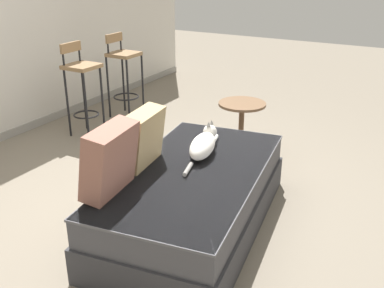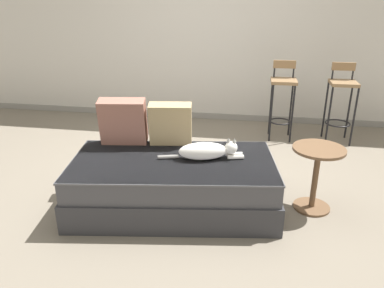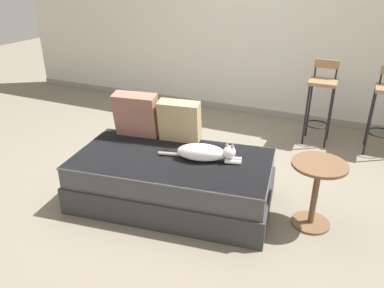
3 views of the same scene
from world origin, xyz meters
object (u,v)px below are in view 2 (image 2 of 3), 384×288
object	(u,v)px
bar_stool_near_window	(283,93)
bar_stool_by_doorway	(341,96)
throw_pillow_middle	(171,124)
side_table	(316,170)
couch	(173,183)
cat	(207,151)
throw_pillow_corner	(123,122)

from	to	relation	value
bar_stool_near_window	bar_stool_by_doorway	bearing A→B (deg)	-0.06
throw_pillow_middle	bar_stool_near_window	size ratio (longest dim) A/B	0.41
throw_pillow_middle	side_table	size ratio (longest dim) A/B	0.71
couch	cat	world-z (taller)	cat
bar_stool_by_doorway	side_table	bearing A→B (deg)	-106.30
throw_pillow_corner	side_table	world-z (taller)	throw_pillow_corner
couch	throw_pillow_corner	distance (m)	0.75
throw_pillow_corner	throw_pillow_middle	distance (m)	0.44
throw_pillow_middle	couch	bearing A→B (deg)	-75.06
bar_stool_by_doorway	bar_stool_near_window	bearing A→B (deg)	179.94
couch	side_table	xyz separation A→B (m)	(1.22, 0.17, 0.15)
couch	cat	distance (m)	0.42
bar_stool_near_window	throw_pillow_middle	bearing A→B (deg)	-125.17
throw_pillow_corner	cat	size ratio (longest dim) A/B	0.61
throw_pillow_corner	throw_pillow_middle	bearing A→B (deg)	8.05
couch	throw_pillow_middle	xyz separation A→B (m)	(-0.10, 0.36, 0.43)
throw_pillow_corner	couch	bearing A→B (deg)	-28.92
bar_stool_by_doorway	cat	bearing A→B (deg)	-128.03
throw_pillow_corner	side_table	bearing A→B (deg)	-3.96
cat	side_table	distance (m)	0.96
throw_pillow_corner	bar_stool_near_window	distance (m)	2.26
throw_pillow_middle	bar_stool_near_window	distance (m)	1.93
couch	bar_stool_by_doorway	size ratio (longest dim) A/B	1.89
throw_pillow_middle	cat	xyz separation A→B (m)	(0.38, -0.28, -0.13)
throw_pillow_corner	bar_stool_near_window	xyz separation A→B (m)	(1.55, 1.64, -0.07)
couch	side_table	bearing A→B (deg)	8.05
throw_pillow_middle	bar_stool_by_doorway	world-z (taller)	bar_stool_by_doorway
bar_stool_near_window	bar_stool_by_doorway	world-z (taller)	bar_stool_near_window
bar_stool_by_doorway	throw_pillow_middle	bearing A→B (deg)	-139.22
bar_stool_near_window	side_table	size ratio (longest dim) A/B	1.72
throw_pillow_corner	bar_stool_near_window	world-z (taller)	bar_stool_near_window
throw_pillow_corner	cat	xyz separation A→B (m)	(0.81, -0.22, -0.15)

